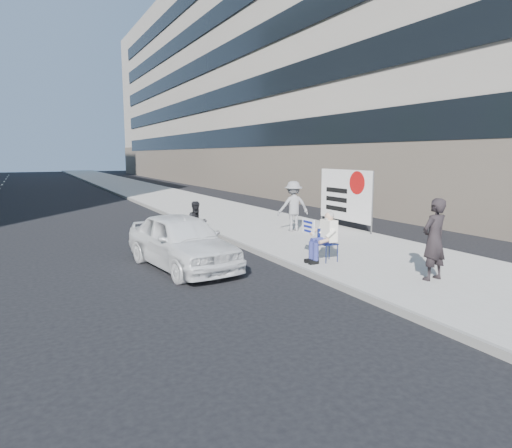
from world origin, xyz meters
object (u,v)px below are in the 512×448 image
protest_banner (345,195)px  motorcycle (197,226)px  jogger (293,206)px  white_sedan_near (182,241)px  pedestrian_woman (434,239)px  seated_protester (324,234)px

protest_banner → motorcycle: (-5.82, 0.14, -0.76)m
jogger → white_sedan_near: 5.92m
jogger → protest_banner: size_ratio=0.59×
jogger → pedestrian_woman: (-0.71, -7.06, 0.01)m
pedestrian_woman → motorcycle: size_ratio=0.89×
seated_protester → white_sedan_near: seated_protester is taller
seated_protester → jogger: jogger is taller
jogger → motorcycle: jogger is taller
jogger → white_sedan_near: size_ratio=0.44×
white_sedan_near → motorcycle: 3.01m
seated_protester → motorcycle: 4.71m
jogger → white_sedan_near: jogger is taller
seated_protester → protest_banner: (3.89, 4.16, 0.53)m
protest_banner → white_sedan_near: protest_banner is taller
seated_protester → pedestrian_woman: bearing=-65.7°
pedestrian_woman → motorcycle: (-3.07, 6.82, -0.42)m
white_sedan_near → motorcycle: motorcycle is taller
pedestrian_woman → white_sedan_near: 6.07m
seated_protester → white_sedan_near: size_ratio=0.31×
seated_protester → protest_banner: bearing=46.9°
motorcycle → seated_protester: bearing=-73.8°
pedestrian_woman → jogger: bearing=-100.6°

